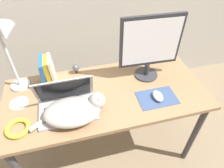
# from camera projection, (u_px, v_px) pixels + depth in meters

# --- Properties ---
(desk) EXTENTS (1.36, 0.61, 0.72)m
(desk) POSITION_uv_depth(u_px,v_px,m) (106.00, 101.00, 1.41)
(desk) COLOR #93704C
(desk) RESTS_ON ground_plane
(laptop) EXTENTS (0.35, 0.23, 0.23)m
(laptop) POSITION_uv_depth(u_px,v_px,m) (67.00, 104.00, 1.22)
(laptop) COLOR #B7B7BC
(laptop) RESTS_ON desk
(cat) EXTENTS (0.46, 0.25, 0.13)m
(cat) POSITION_uv_depth(u_px,v_px,m) (75.00, 110.00, 1.17)
(cat) COLOR #B2ADA3
(cat) RESTS_ON desk
(external_monitor) EXTENTS (0.42, 0.17, 0.46)m
(external_monitor) POSITION_uv_depth(u_px,v_px,m) (150.00, 46.00, 1.31)
(external_monitor) COLOR #333338
(external_monitor) RESTS_ON desk
(mousepad) EXTENTS (0.26, 0.17, 0.00)m
(mousepad) POSITION_uv_depth(u_px,v_px,m) (157.00, 98.00, 1.31)
(mousepad) COLOR #384C75
(mousepad) RESTS_ON desk
(computer_mouse) EXTENTS (0.06, 0.10, 0.04)m
(computer_mouse) POSITION_uv_depth(u_px,v_px,m) (158.00, 96.00, 1.30)
(computer_mouse) COLOR silver
(computer_mouse) RESTS_ON mousepad
(book_row) EXTENTS (0.09, 0.16, 0.21)m
(book_row) POSITION_uv_depth(u_px,v_px,m) (47.00, 72.00, 1.35)
(book_row) COLOR #285B93
(book_row) RESTS_ON desk
(desk_lamp) EXTENTS (0.17, 0.17, 0.50)m
(desk_lamp) POSITION_uv_depth(u_px,v_px,m) (9.00, 46.00, 1.16)
(desk_lamp) COLOR silver
(desk_lamp) RESTS_ON desk
(cable_coil) EXTENTS (0.14, 0.14, 0.03)m
(cable_coil) POSITION_uv_depth(u_px,v_px,m) (18.00, 128.00, 1.13)
(cable_coil) COLOR gold
(cable_coil) RESTS_ON desk
(webcam) EXTENTS (0.05, 0.05, 0.08)m
(webcam) POSITION_uv_depth(u_px,v_px,m) (76.00, 68.00, 1.47)
(webcam) COLOR #232328
(webcam) RESTS_ON desk
(cd_disc) EXTENTS (0.12, 0.12, 0.00)m
(cd_disc) POSITION_uv_depth(u_px,v_px,m) (19.00, 103.00, 1.28)
(cd_disc) COLOR silver
(cd_disc) RESTS_ON desk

